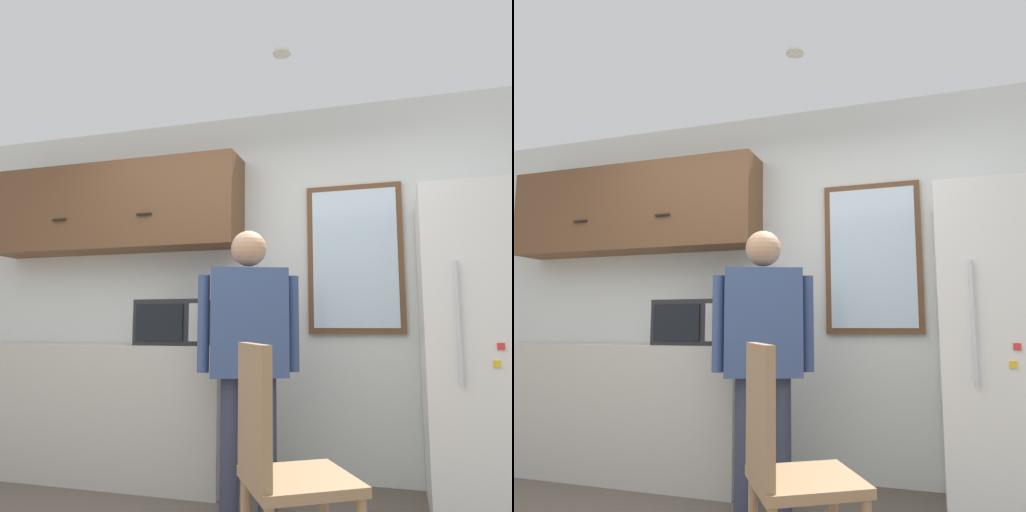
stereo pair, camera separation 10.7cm
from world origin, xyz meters
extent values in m
cube|color=silver|center=(0.00, 1.78, 1.35)|extent=(6.00, 0.06, 2.70)
cube|color=#BCB7AD|center=(-1.15, 1.46, 0.47)|extent=(2.09, 0.58, 0.93)
cube|color=brown|center=(-1.15, 1.59, 1.99)|extent=(2.09, 0.32, 0.69)
cube|color=black|center=(-1.52, 1.42, 1.89)|extent=(0.12, 0.01, 0.01)
cube|color=black|center=(-0.79, 1.42, 1.89)|extent=(0.12, 0.01, 0.01)
cube|color=#232326|center=(-0.49, 1.41, 1.09)|extent=(0.49, 0.36, 0.31)
cube|color=black|center=(-0.54, 1.22, 1.09)|extent=(0.34, 0.01, 0.24)
cube|color=#B2B2B2|center=(-0.29, 1.22, 1.09)|extent=(0.07, 0.01, 0.25)
cylinder|color=#33384C|center=(0.04, 0.99, 0.38)|extent=(0.11, 0.11, 0.77)
cylinder|color=#33384C|center=(0.24, 1.07, 0.38)|extent=(0.11, 0.11, 0.77)
cube|color=#384C7A|center=(0.14, 1.03, 1.09)|extent=(0.50, 0.37, 0.63)
sphere|color=tan|center=(0.14, 1.03, 1.53)|extent=(0.22, 0.22, 0.22)
cylinder|color=#384C7A|center=(-0.11, 0.94, 1.08)|extent=(0.07, 0.07, 0.57)
cylinder|color=#384C7A|center=(0.39, 1.13, 1.08)|extent=(0.07, 0.07, 0.57)
cube|color=white|center=(1.52, 1.39, 0.93)|extent=(0.77, 0.72, 1.87)
cylinder|color=silver|center=(1.31, 1.01, 1.08)|extent=(0.02, 0.02, 0.65)
cube|color=yellow|center=(1.48, 1.02, 0.87)|extent=(0.04, 0.01, 0.04)
cube|color=red|center=(1.51, 1.02, 0.96)|extent=(0.04, 0.01, 0.04)
cube|color=#997551|center=(0.60, 0.21, 0.46)|extent=(0.57, 0.57, 0.04)
cube|color=#997551|center=(0.44, 0.12, 0.73)|extent=(0.23, 0.35, 0.52)
cube|color=brown|center=(0.72, 1.74, 1.54)|extent=(0.67, 0.04, 1.07)
cube|color=silver|center=(0.72, 1.72, 1.54)|extent=(0.59, 0.01, 0.99)
cylinder|color=white|center=(0.39, 0.88, 2.68)|extent=(0.11, 0.11, 0.01)
camera|label=1|loc=(1.00, -1.83, 1.06)|focal=35.00mm
camera|label=2|loc=(1.10, -1.80, 1.06)|focal=35.00mm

